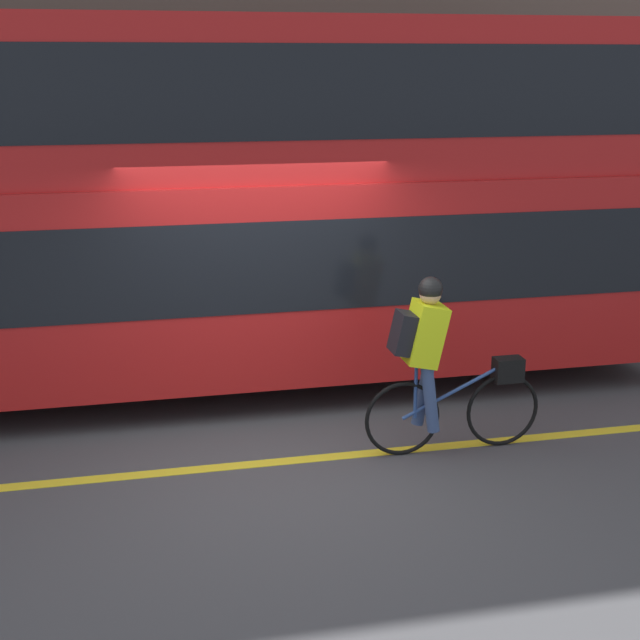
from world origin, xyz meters
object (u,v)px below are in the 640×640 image
Objects in this scene: cyclist_on_bike at (437,360)px; street_sign_post at (239,209)px; trash_bin at (591,258)px; bus at (116,191)px.

street_sign_post is (-1.12, 4.62, 0.65)m from cyclist_on_bike.
trash_bin is (4.04, 4.63, -0.25)m from cyclist_on_bike.
street_sign_post is at bearing 103.67° from cyclist_on_bike.
trash_bin is at bearing 0.07° from street_sign_post.
bus is 12.38× the size of trash_bin.
cyclist_on_bike reaches higher than trash_bin.
bus is 7.08× the size of cyclist_on_bike.
cyclist_on_bike is at bearing -40.56° from bus.
bus is 3.74m from cyclist_on_bike.
trash_bin is 5.25m from street_sign_post.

